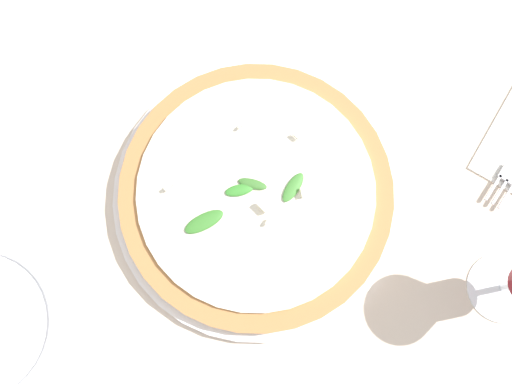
{
  "coord_description": "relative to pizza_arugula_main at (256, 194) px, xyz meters",
  "views": [
    {
      "loc": [
        0.13,
        0.08,
        0.7
      ],
      "look_at": [
        0.02,
        -0.02,
        0.03
      ],
      "focal_mm": 42.0,
      "sensor_mm": 36.0,
      "label": 1
    }
  ],
  "objects": [
    {
      "name": "ground_plane",
      "position": [
        -0.02,
        0.02,
        -0.02
      ],
      "size": [
        6.0,
        6.0,
        0.0
      ],
      "primitive_type": "plane",
      "color": "beige"
    },
    {
      "name": "pizza_arugula_main",
      "position": [
        0.0,
        0.0,
        0.0
      ],
      "size": [
        0.34,
        0.34,
        0.05
      ],
      "color": "white",
      "rests_on": "ground_plane"
    }
  ]
}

